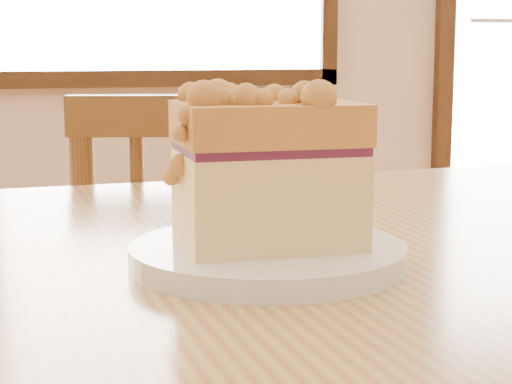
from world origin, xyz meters
TOP-DOWN VIEW (x-y plane):
  - cafe_table_main at (-0.13, 0.35)m, footprint 1.28×0.87m
  - cafe_chair_main at (-0.22, 1.02)m, footprint 0.47×0.47m
  - plate at (-0.33, 0.33)m, footprint 0.21×0.21m
  - cake_slice at (-0.34, 0.33)m, footprint 0.14×0.10m

SIDE VIEW (x-z plane):
  - cafe_chair_main at x=-0.22m, z-range 0.00..0.86m
  - cafe_table_main at x=-0.13m, z-range 0.28..1.03m
  - plate at x=-0.33m, z-range 0.75..0.77m
  - cake_slice at x=-0.34m, z-range 0.76..0.89m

